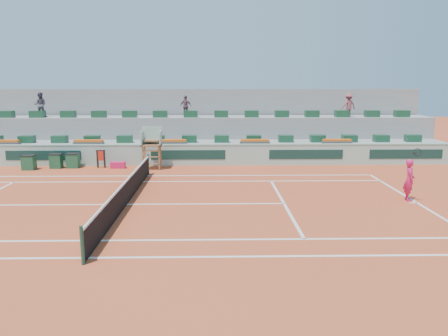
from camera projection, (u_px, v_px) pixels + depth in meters
The scene contains 20 objects.
ground at pixel (127, 204), 17.68m from camera, with size 90.00×90.00×0.00m, color #AD4121.
seating_tier_lower at pixel (159, 150), 28.06m from camera, with size 36.00×4.00×1.20m, color #989895.
seating_tier_upper at pixel (162, 136), 29.49m from camera, with size 36.00×2.40×2.60m, color #989895.
stadium_back_wall at pixel (164, 121), 30.89m from camera, with size 36.00×0.40×4.40m, color #989895.
player_bag at pixel (118, 165), 25.10m from camera, with size 0.82×0.37×0.37m, color #D71C5B.
spectator_left at pixel (40, 105), 28.56m from camera, with size 0.79×0.62×1.63m, color #4E4D5A.
spectator_mid at pixel (186, 106), 28.78m from camera, with size 0.83×0.35×1.41m, color #6F4A54.
spectator_right at pixel (349, 105), 28.60m from camera, with size 1.01×0.58×1.57m, color #90484E.
court_lines at pixel (127, 204), 17.68m from camera, with size 23.89×11.09×0.01m.
tennis_net at pixel (126, 192), 17.57m from camera, with size 0.10×11.97×1.10m.
advertising_hoarding at pixel (155, 155), 25.89m from camera, with size 36.00×0.34×1.26m.
umpire_chair at pixel (152, 142), 24.73m from camera, with size 1.10×0.90×2.40m.
seat_row_lower at pixel (157, 139), 27.02m from camera, with size 32.90×0.60×0.44m.
seat_row_upper at pixel (160, 114), 28.61m from camera, with size 32.90×0.60×0.44m.
flower_planters at pixel (130, 142), 26.22m from camera, with size 26.80×0.36×0.28m.
drink_cooler_a at pixel (73, 160), 25.22m from camera, with size 0.71×0.61×0.84m.
drink_cooler_b at pixel (56, 161), 25.09m from camera, with size 0.66×0.58×0.84m.
drink_cooler_c at pixel (29, 162), 24.63m from camera, with size 0.71×0.61×0.84m.
towel_rack at pixel (101, 157), 25.17m from camera, with size 0.53×0.09×1.03m.
tennis_player at pixel (409, 180), 18.17m from camera, with size 0.53×0.91×2.28m.
Camera 1 is at (3.60, -17.13, 4.87)m, focal length 35.00 mm.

